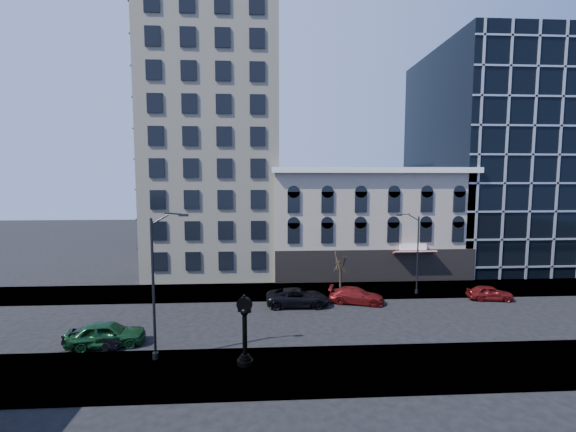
{
  "coord_description": "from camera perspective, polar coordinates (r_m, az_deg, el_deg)",
  "views": [
    {
      "loc": [
        0.07,
        -29.55,
        11.19
      ],
      "look_at": [
        2.0,
        4.0,
        8.0
      ],
      "focal_mm": 24.0,
      "sensor_mm": 36.0,
      "label": 1
    }
  ],
  "objects": [
    {
      "name": "sidewalk_near",
      "position": [
        24.25,
        -3.33,
        -21.9
      ],
      "size": [
        160.0,
        6.0,
        0.12
      ],
      "primitive_type": "cube",
      "color": "gray",
      "rests_on": "ground"
    },
    {
      "name": "cream_tower",
      "position": [
        49.5,
        -10.79,
        14.78
      ],
      "size": [
        15.9,
        15.4,
        42.5
      ],
      "color": "beige",
      "rests_on": "ground"
    },
    {
      "name": "car_near_a",
      "position": [
        29.71,
        -25.27,
        -15.49
      ],
      "size": [
        5.2,
        2.79,
        1.68
      ],
      "primitive_type": "imported",
      "rotation": [
        0.0,
        0.0,
        1.74
      ],
      "color": "#143F1E",
      "rests_on": "ground"
    },
    {
      "name": "bare_tree_far",
      "position": [
        38.4,
        7.8,
        -6.24
      ],
      "size": [
        2.58,
        2.58,
        4.43
      ],
      "color": "#312718",
      "rests_on": "sidewalk_far"
    },
    {
      "name": "car_near_b",
      "position": [
        30.01,
        -26.69,
        -15.75
      ],
      "size": [
        4.08,
        1.96,
        1.29
      ],
      "primitive_type": "imported",
      "rotation": [
        0.0,
        0.0,
        1.41
      ],
      "color": "black",
      "rests_on": "ground"
    },
    {
      "name": "street_clock",
      "position": [
        24.15,
        -6.42,
        -16.81
      ],
      "size": [
        0.98,
        0.98,
        4.3
      ],
      "rotation": [
        0.0,
        0.0,
        -0.37
      ],
      "color": "black",
      "rests_on": "sidewalk_near"
    },
    {
      "name": "car_far_b",
      "position": [
        36.14,
        10.1,
        -11.51
      ],
      "size": [
        5.3,
        3.29,
        1.43
      ],
      "primitive_type": "imported",
      "rotation": [
        0.0,
        0.0,
        1.29
      ],
      "color": "maroon",
      "rests_on": "ground"
    },
    {
      "name": "car_far_a",
      "position": [
        34.88,
        1.45,
        -11.94
      ],
      "size": [
        5.64,
        2.65,
        1.56
      ],
      "primitive_type": "imported",
      "rotation": [
        0.0,
        0.0,
        1.56
      ],
      "color": "black",
      "rests_on": "ground"
    },
    {
      "name": "victorian_row",
      "position": [
        47.27,
        11.35,
        -0.99
      ],
      "size": [
        22.6,
        11.19,
        12.5
      ],
      "color": "#A49887",
      "rests_on": "ground"
    },
    {
      "name": "street_lamp_near",
      "position": [
        24.52,
        -17.95,
        -4.38
      ],
      "size": [
        2.4,
        0.47,
        9.28
      ],
      "rotation": [
        0.0,
        0.0,
        0.08
      ],
      "color": "black",
      "rests_on": "sidewalk_near"
    },
    {
      "name": "street_lamp_far",
      "position": [
        38.85,
        17.93,
        -2.31
      ],
      "size": [
        2.07,
        0.39,
        7.98
      ],
      "rotation": [
        0.0,
        0.0,
        3.07
      ],
      "color": "black",
      "rests_on": "sidewalk_far"
    },
    {
      "name": "glass_office",
      "position": [
        59.78,
        29.27,
        7.43
      ],
      "size": [
        20.0,
        20.15,
        28.0
      ],
      "color": "black",
      "rests_on": "ground"
    },
    {
      "name": "ground",
      "position": [
        31.6,
        -3.32,
        -15.33
      ],
      "size": [
        160.0,
        160.0,
        0.0
      ],
      "primitive_type": "plane",
      "color": "black",
      "rests_on": "ground"
    },
    {
      "name": "car_far_c",
      "position": [
        41.09,
        27.7,
        -10.03
      ],
      "size": [
        4.16,
        2.14,
        1.35
      ],
      "primitive_type": "imported",
      "rotation": [
        0.0,
        0.0,
        1.43
      ],
      "color": "maroon",
      "rests_on": "ground"
    },
    {
      "name": "sidewalk_far",
      "position": [
        39.16,
        -3.32,
        -11.1
      ],
      "size": [
        160.0,
        6.0,
        0.12
      ],
      "primitive_type": "cube",
      "color": "gray",
      "rests_on": "ground"
    }
  ]
}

